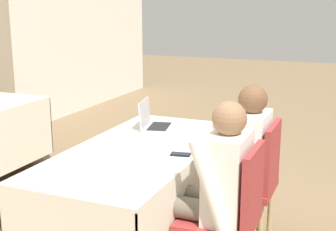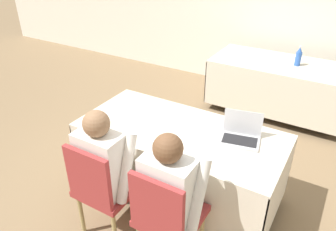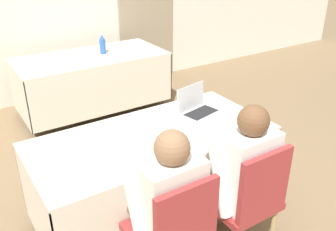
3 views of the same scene
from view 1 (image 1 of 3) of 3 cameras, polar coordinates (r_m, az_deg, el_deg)
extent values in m
cube|color=beige|center=(3.26, -3.48, -4.11)|extent=(1.83, 0.87, 0.02)
cube|color=beige|center=(3.22, 3.59, -10.35)|extent=(1.83, 0.01, 0.61)
cube|color=beige|center=(3.57, -9.66, -8.08)|extent=(1.83, 0.01, 0.61)
cube|color=beige|center=(4.16, 2.15, -4.77)|extent=(0.01, 0.87, 0.61)
cube|color=beige|center=(5.55, -17.63, -0.76)|extent=(0.01, 0.87, 0.61)
cube|color=#B7B7BC|center=(3.74, -1.08, -1.49)|extent=(0.36, 0.28, 0.02)
cube|color=black|center=(3.74, -1.08, -1.33)|extent=(0.31, 0.21, 0.00)
cube|color=#B7B7BC|center=(3.74, -2.87, 0.30)|extent=(0.32, 0.09, 0.21)
cube|color=black|center=(3.74, -2.87, 0.30)|extent=(0.29, 0.08, 0.18)
cube|color=black|center=(3.10, 1.55, -4.76)|extent=(0.10, 0.14, 0.01)
cube|color=#192333|center=(3.10, 1.55, -4.66)|extent=(0.08, 0.13, 0.00)
cube|color=white|center=(2.78, -11.69, -7.33)|extent=(0.30, 0.35, 0.00)
cube|color=white|center=(3.65, -1.86, -2.01)|extent=(0.21, 0.30, 0.00)
cube|color=#9E3333|center=(2.89, 6.13, -12.63)|extent=(0.44, 0.44, 0.05)
cube|color=#9E3333|center=(2.74, 10.31, -8.51)|extent=(0.40, 0.04, 0.45)
cylinder|color=tan|center=(3.70, 6.87, -10.65)|extent=(0.04, 0.04, 0.43)
cylinder|color=tan|center=(3.39, 5.18, -12.92)|extent=(0.04, 0.04, 0.43)
cylinder|color=tan|center=(3.63, 12.32, -11.36)|extent=(0.04, 0.04, 0.43)
cube|color=#9E3333|center=(3.41, 9.03, -8.52)|extent=(0.44, 0.44, 0.05)
cube|color=#9E3333|center=(3.29, 12.58, -4.88)|extent=(0.40, 0.04, 0.45)
cylinder|color=#665B4C|center=(2.96, 4.24, -9.97)|extent=(0.13, 0.42, 0.13)
cylinder|color=#665B4C|center=(2.81, 3.04, -11.32)|extent=(0.13, 0.42, 0.13)
cube|color=silver|center=(2.76, 7.28, -7.45)|extent=(0.36, 0.22, 0.52)
cylinder|color=silver|center=(2.96, 7.64, -5.87)|extent=(0.08, 0.26, 0.54)
cylinder|color=silver|center=(2.58, 5.14, -8.74)|extent=(0.08, 0.26, 0.54)
sphere|color=#8C6647|center=(2.66, 7.50, -0.38)|extent=(0.20, 0.20, 0.20)
cylinder|color=#665B4C|center=(3.49, 7.36, -6.36)|extent=(0.13, 0.42, 0.13)
cylinder|color=#665B4C|center=(3.33, 6.52, -7.34)|extent=(0.13, 0.42, 0.13)
cylinder|color=#665B4C|center=(3.65, 4.45, -10.51)|extent=(0.10, 0.10, 0.48)
cylinder|color=#665B4C|center=(3.49, 3.49, -11.63)|extent=(0.10, 0.10, 0.48)
cube|color=white|center=(3.30, 10.05, -4.03)|extent=(0.36, 0.22, 0.52)
cylinder|color=white|center=(3.51, 10.19, -2.89)|extent=(0.08, 0.26, 0.54)
cylinder|color=white|center=(3.11, 8.47, -4.90)|extent=(0.08, 0.26, 0.54)
sphere|color=brown|center=(3.22, 10.30, 1.93)|extent=(0.20, 0.20, 0.20)
camera|label=2|loc=(4.06, 35.78, 19.08)|focal=35.00mm
camera|label=3|loc=(1.77, 51.70, 21.54)|focal=40.00mm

